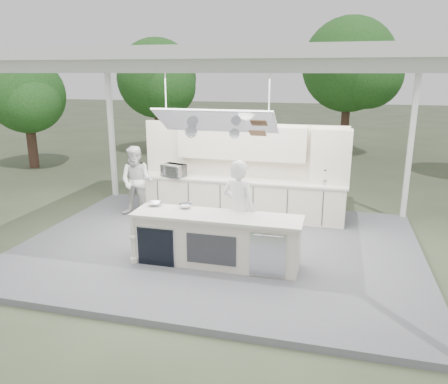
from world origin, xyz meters
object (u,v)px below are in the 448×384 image
(demo_island, at_px, (215,239))
(back_counter, at_px, (239,197))
(sous_chef, at_px, (137,181))
(head_chef, at_px, (239,210))

(demo_island, height_order, back_counter, same)
(back_counter, xyz_separation_m, sous_chef, (-2.44, -0.54, 0.38))
(back_counter, height_order, head_chef, head_chef)
(demo_island, relative_size, head_chef, 1.64)
(demo_island, xyz_separation_m, head_chef, (0.34, 0.43, 0.47))
(sous_chef, bearing_deg, head_chef, -37.92)
(demo_island, bearing_deg, back_counter, 93.63)
(head_chef, relative_size, sous_chef, 1.10)
(back_counter, bearing_deg, head_chef, -77.66)
(demo_island, xyz_separation_m, back_counter, (-0.18, 2.81, 0.00))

